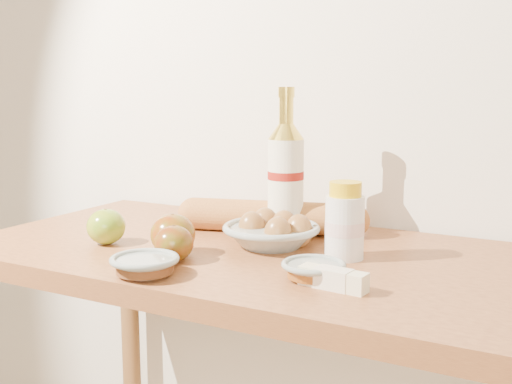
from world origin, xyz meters
TOP-DOWN VIEW (x-y plane):
  - back_wall at (0.00, 1.51)m, footprint 3.50×0.02m
  - table at (0.00, 1.18)m, footprint 1.20×0.60m
  - bourbon_bottle at (-0.02, 1.32)m, footprint 0.08×0.08m
  - cream_bottle at (0.16, 1.20)m, footprint 0.09×0.09m
  - egg_bowl at (0.00, 1.22)m, footprint 0.25×0.25m
  - baguette at (-0.05, 1.32)m, footprint 0.43×0.18m
  - apple_yellowgreen at (-0.30, 1.07)m, footprint 0.09×0.09m
  - apple_redgreen_front at (-0.14, 1.07)m, footprint 0.10×0.10m
  - apple_redgreen_right at (-0.11, 1.03)m, footprint 0.09×0.09m
  - sugar_bowl at (-0.10, 0.94)m, footprint 0.15×0.15m
  - syrup_bowl at (0.16, 1.05)m, footprint 0.11×0.11m
  - butter_stick at (0.21, 1.02)m, footprint 0.12×0.04m

SIDE VIEW (x-z plane):
  - table at x=0.00m, z-range 0.33..1.23m
  - butter_stick at x=0.21m, z-range 0.90..0.93m
  - syrup_bowl at x=0.16m, z-range 0.90..0.93m
  - sugar_bowl at x=-0.10m, z-range 0.90..0.94m
  - egg_bowl at x=0.00m, z-range 0.89..0.96m
  - apple_redgreen_right at x=-0.11m, z-range 0.90..0.97m
  - baguette at x=-0.05m, z-range 0.90..0.97m
  - apple_yellowgreen at x=-0.30m, z-range 0.90..0.97m
  - apple_redgreen_front at x=-0.14m, z-range 0.90..0.98m
  - cream_bottle at x=0.16m, z-range 0.89..1.04m
  - bourbon_bottle at x=-0.02m, z-range 0.87..1.19m
  - back_wall at x=0.00m, z-range 0.00..2.60m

